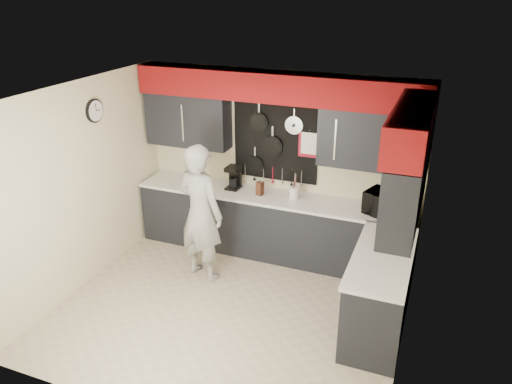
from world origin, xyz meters
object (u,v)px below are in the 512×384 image
at_px(coffee_maker, 234,177).
at_px(person, 201,213).
at_px(microwave, 388,204).
at_px(knife_block, 260,188).
at_px(utensil_crock, 294,193).

height_order(coffee_maker, person, person).
bearing_deg(person, microwave, -144.86).
height_order(knife_block, person, person).
relative_size(utensil_crock, person, 0.09).
xyz_separation_m(coffee_maker, person, (-0.06, -0.94, -0.17)).
relative_size(microwave, utensil_crock, 3.36).
height_order(microwave, knife_block, microwave).
distance_m(microwave, knife_block, 1.73).
xyz_separation_m(utensil_crock, coffee_maker, (-0.91, 0.04, 0.09)).
relative_size(coffee_maker, person, 0.18).
distance_m(microwave, coffee_maker, 2.17).
bearing_deg(coffee_maker, microwave, -0.83).
bearing_deg(person, knife_block, -105.58).
relative_size(utensil_crock, coffee_maker, 0.49).
bearing_deg(utensil_crock, microwave, -3.74).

